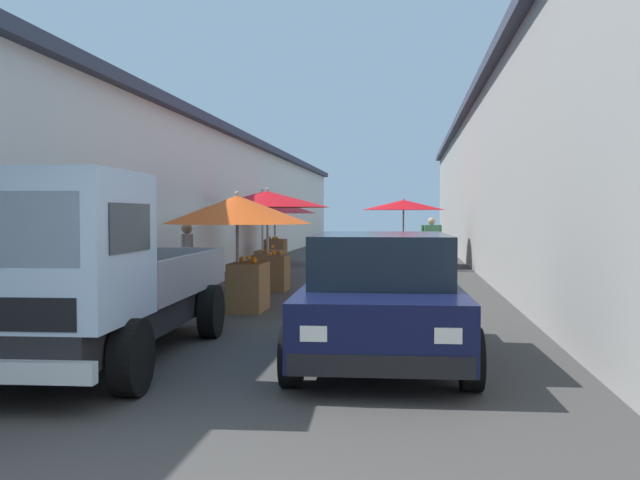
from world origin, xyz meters
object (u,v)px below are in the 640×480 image
(fruit_stall_far_left, at_px, (268,211))
(fruit_stall_near_right, at_px, (403,213))
(delivery_truck, at_px, (71,277))
(vendor_by_crates, at_px, (431,240))
(vendor_in_shade, at_px, (187,257))
(parked_scooter, at_px, (95,295))
(fruit_stall_near_left, at_px, (263,209))
(hatchback_car, at_px, (381,296))
(fruit_stall_mid_lane, at_px, (239,219))
(fruit_stall_far_right, at_px, (275,211))

(fruit_stall_far_left, relative_size, fruit_stall_near_right, 1.02)
(delivery_truck, height_order, vendor_by_crates, delivery_truck)
(fruit_stall_far_left, bearing_deg, fruit_stall_near_right, -20.32)
(fruit_stall_far_left, height_order, vendor_by_crates, fruit_stall_far_left)
(vendor_in_shade, distance_m, parked_scooter, 2.73)
(fruit_stall_near_left, xyz_separation_m, delivery_truck, (-11.50, -0.40, -0.78))
(fruit_stall_far_left, height_order, hatchback_car, fruit_stall_far_left)
(fruit_stall_near_right, xyz_separation_m, vendor_in_shade, (-9.89, 3.97, -0.86))
(hatchback_car, bearing_deg, fruit_stall_mid_lane, 34.24)
(fruit_stall_far_left, distance_m, hatchback_car, 7.46)
(fruit_stall_near_right, distance_m, delivery_truck, 16.21)
(hatchback_car, xyz_separation_m, delivery_truck, (-1.28, 3.12, 0.30))
(vendor_in_shade, bearing_deg, fruit_stall_far_left, -27.12)
(fruit_stall_near_left, xyz_separation_m, vendor_by_crates, (2.63, -4.50, -0.92))
(fruit_stall_near_left, xyz_separation_m, hatchback_car, (-10.22, -3.52, -1.08))
(delivery_truck, height_order, parked_scooter, delivery_truck)
(fruit_stall_near_left, distance_m, fruit_stall_far_left, 3.44)
(fruit_stall_near_right, xyz_separation_m, delivery_truck, (-15.86, 3.26, -0.68))
(delivery_truck, xyz_separation_m, vendor_in_shade, (5.98, 0.71, -0.18))
(delivery_truck, bearing_deg, vendor_by_crates, -16.20)
(fruit_stall_far_right, bearing_deg, vendor_in_shade, -178.58)
(delivery_truck, bearing_deg, fruit_stall_near_right, -11.61)
(fruit_stall_near_left, height_order, fruit_stall_far_left, fruit_stall_near_left)
(fruit_stall_near_right, bearing_deg, delivery_truck, 168.39)
(fruit_stall_far_left, distance_m, parked_scooter, 5.26)
(fruit_stall_near_left, height_order, vendor_in_shade, fruit_stall_near_left)
(fruit_stall_mid_lane, height_order, delivery_truck, fruit_stall_mid_lane)
(delivery_truck, relative_size, vendor_by_crates, 3.17)
(fruit_stall_far_left, relative_size, vendor_by_crates, 1.73)
(hatchback_car, bearing_deg, parked_scooter, 65.04)
(vendor_in_shade, xyz_separation_m, parked_scooter, (-2.63, 0.60, -0.41))
(fruit_stall_far_left, bearing_deg, fruit_stall_mid_lane, -178.27)
(hatchback_car, relative_size, parked_scooter, 2.35)
(fruit_stall_mid_lane, height_order, vendor_by_crates, fruit_stall_mid_lane)
(fruit_stall_mid_lane, bearing_deg, fruit_stall_near_right, -14.47)
(fruit_stall_near_left, relative_size, delivery_truck, 0.49)
(vendor_in_shade, bearing_deg, vendor_by_crates, -30.58)
(fruit_stall_mid_lane, bearing_deg, parked_scooter, 135.04)
(hatchback_car, xyz_separation_m, vendor_by_crates, (12.85, -0.98, 0.16))
(delivery_truck, xyz_separation_m, parked_scooter, (3.34, 1.31, -0.59))
(fruit_stall_mid_lane, height_order, parked_scooter, fruit_stall_mid_lane)
(fruit_stall_far_left, xyz_separation_m, fruit_stall_near_right, (7.72, -2.86, -0.02))
(fruit_stall_far_right, relative_size, fruit_stall_far_left, 1.02)
(fruit_stall_mid_lane, bearing_deg, fruit_stall_far_right, 7.61)
(fruit_stall_mid_lane, xyz_separation_m, hatchback_car, (-3.86, -2.63, -0.86))
(fruit_stall_far_left, distance_m, vendor_by_crates, 7.08)
(fruit_stall_far_left, bearing_deg, fruit_stall_far_right, 9.81)
(fruit_stall_far_left, bearing_deg, vendor_in_shade, 152.88)
(fruit_stall_near_left, xyz_separation_m, fruit_stall_near_right, (4.37, -3.66, -0.10))
(fruit_stall_far_right, height_order, fruit_stall_far_left, fruit_stall_far_left)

